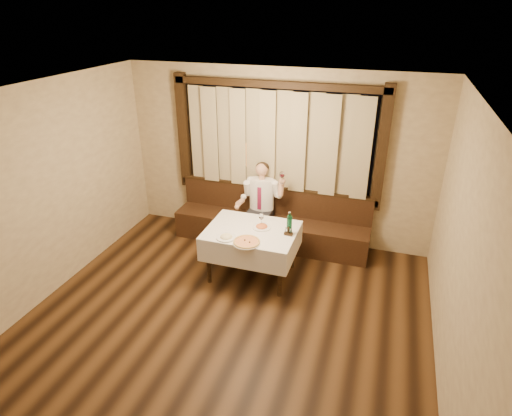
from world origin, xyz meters
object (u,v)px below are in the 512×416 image
(banquette, at_px, (271,225))
(green_bottle, at_px, (289,225))
(dining_table, at_px, (252,236))
(seated_man, at_px, (261,199))
(pizza, at_px, (247,242))
(pasta_red, at_px, (262,225))
(cruet_caddy, at_px, (288,232))
(pasta_cream, at_px, (226,236))

(banquette, height_order, green_bottle, green_bottle)
(dining_table, distance_m, seated_man, 0.96)
(pizza, height_order, green_bottle, green_bottle)
(banquette, bearing_deg, pasta_red, -82.69)
(banquette, relative_size, cruet_caddy, 25.74)
(pasta_red, height_order, pasta_cream, same)
(banquette, distance_m, cruet_caddy, 1.25)
(cruet_caddy, bearing_deg, banquette, 121.57)
(dining_table, relative_size, cruet_caddy, 10.22)
(pasta_red, bearing_deg, banquette, 97.31)
(banquette, height_order, seated_man, seated_man)
(banquette, height_order, pasta_red, banquette)
(pasta_cream, height_order, seated_man, seated_man)
(dining_table, xyz_separation_m, cruet_caddy, (0.53, 0.00, 0.15))
(seated_man, bearing_deg, dining_table, -80.41)
(dining_table, relative_size, pasta_cream, 4.67)
(dining_table, relative_size, seated_man, 0.92)
(green_bottle, bearing_deg, pasta_cream, -154.11)
(pasta_cream, xyz_separation_m, seated_man, (0.09, 1.27, 0.01))
(pasta_red, distance_m, cruet_caddy, 0.42)
(pasta_cream, bearing_deg, banquette, 79.46)
(banquette, bearing_deg, seated_man, -150.64)
(banquette, xyz_separation_m, seated_man, (-0.16, -0.09, 0.50))
(dining_table, bearing_deg, green_bottle, 4.79)
(banquette, height_order, cruet_caddy, banquette)
(pasta_cream, distance_m, cruet_caddy, 0.85)
(pasta_cream, relative_size, green_bottle, 0.82)
(dining_table, relative_size, green_bottle, 3.82)
(dining_table, height_order, green_bottle, green_bottle)
(dining_table, relative_size, pasta_red, 4.70)
(pasta_cream, xyz_separation_m, green_bottle, (0.78, 0.38, 0.10))
(banquette, distance_m, green_bottle, 1.26)
(banquette, bearing_deg, pizza, -87.69)
(cruet_caddy, height_order, seated_man, seated_man)
(pizza, height_order, cruet_caddy, cruet_caddy)
(pizza, height_order, pasta_cream, pasta_cream)
(cruet_caddy, xyz_separation_m, seated_man, (-0.69, 0.93, 0.01))
(dining_table, xyz_separation_m, pasta_cream, (-0.25, -0.34, 0.14))
(cruet_caddy, bearing_deg, seated_man, 130.57)
(pasta_red, height_order, seated_man, seated_man)
(banquette, relative_size, dining_table, 2.52)
(banquette, relative_size, pasta_cream, 11.78)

